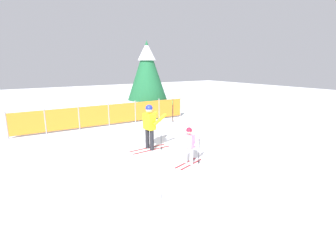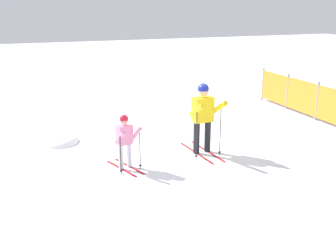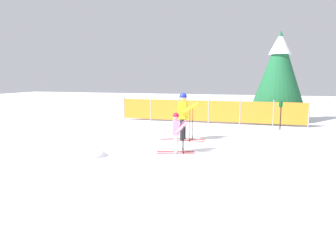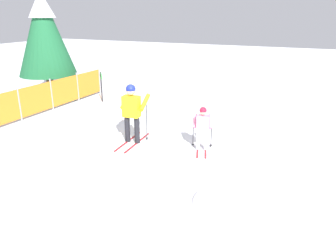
{
  "view_description": "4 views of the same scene",
  "coord_description": "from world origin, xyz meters",
  "px_view_note": "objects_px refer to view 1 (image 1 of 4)",
  "views": [
    {
      "loc": [
        -4.22,
        -7.8,
        3.09
      ],
      "look_at": [
        0.7,
        -0.32,
        0.95
      ],
      "focal_mm": 28.0,
      "sensor_mm": 36.0,
      "label": 1
    },
    {
      "loc": [
        8.82,
        -3.82,
        3.44
      ],
      "look_at": [
        0.76,
        -0.75,
        0.89
      ],
      "focal_mm": 45.0,
      "sensor_mm": 36.0,
      "label": 2
    },
    {
      "loc": [
        3.15,
        -10.76,
        2.23
      ],
      "look_at": [
        0.12,
        -0.92,
        0.66
      ],
      "focal_mm": 35.0,
      "sensor_mm": 36.0,
      "label": 3
    },
    {
      "loc": [
        -7.14,
        -4.19,
        3.49
      ],
      "look_at": [
        0.29,
        -0.81,
        0.65
      ],
      "focal_mm": 35.0,
      "sensor_mm": 36.0,
      "label": 4
    }
  ],
  "objects_px": {
    "trail_marker": "(173,108)",
    "safety_fence": "(109,114)",
    "skier_child": "(189,143)",
    "conifer_far": "(147,70)",
    "skier_adult": "(150,123)"
  },
  "relations": [
    {
      "from": "safety_fence",
      "to": "conifer_far",
      "type": "height_order",
      "value": "conifer_far"
    },
    {
      "from": "safety_fence",
      "to": "skier_adult",
      "type": "bearing_deg",
      "value": -91.35
    },
    {
      "from": "skier_child",
      "to": "trail_marker",
      "type": "bearing_deg",
      "value": 42.39
    },
    {
      "from": "conifer_far",
      "to": "trail_marker",
      "type": "xyz_separation_m",
      "value": [
        0.08,
        -2.65,
        -1.98
      ]
    },
    {
      "from": "conifer_far",
      "to": "skier_adult",
      "type": "bearing_deg",
      "value": -118.29
    },
    {
      "from": "skier_adult",
      "to": "trail_marker",
      "type": "xyz_separation_m",
      "value": [
        3.33,
        3.39,
        -0.23
      ]
    },
    {
      "from": "trail_marker",
      "to": "safety_fence",
      "type": "bearing_deg",
      "value": 162.33
    },
    {
      "from": "skier_child",
      "to": "conifer_far",
      "type": "distance_m",
      "value": 8.77
    },
    {
      "from": "skier_child",
      "to": "safety_fence",
      "type": "xyz_separation_m",
      "value": [
        -0.18,
        6.37,
        -0.11
      ]
    },
    {
      "from": "skier_adult",
      "to": "safety_fence",
      "type": "height_order",
      "value": "skier_adult"
    },
    {
      "from": "skier_adult",
      "to": "safety_fence",
      "type": "distance_m",
      "value": 4.44
    },
    {
      "from": "safety_fence",
      "to": "trail_marker",
      "type": "xyz_separation_m",
      "value": [
        3.22,
        -1.03,
        0.18
      ]
    },
    {
      "from": "skier_child",
      "to": "conifer_far",
      "type": "height_order",
      "value": "conifer_far"
    },
    {
      "from": "safety_fence",
      "to": "trail_marker",
      "type": "bearing_deg",
      "value": -17.67
    },
    {
      "from": "safety_fence",
      "to": "conifer_far",
      "type": "bearing_deg",
      "value": 27.24
    }
  ]
}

